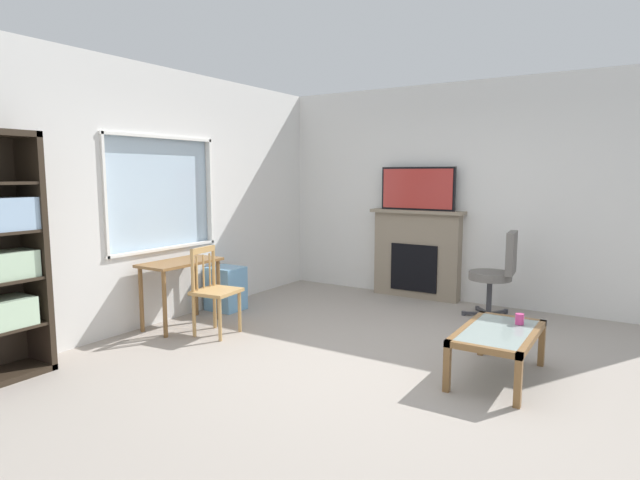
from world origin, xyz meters
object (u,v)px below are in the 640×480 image
Objects in this scene: plastic_drawer_unit at (226,288)px; tv at (418,189)px; desk_under_window at (181,272)px; sippy_cup at (520,319)px; wooden_chair at (214,290)px; coffee_table at (498,337)px; fireplace at (417,254)px; office_chair at (498,270)px.

plastic_drawer_unit is 0.52× the size of tv.
sippy_cup is (0.57, -3.38, -0.14)m from desk_under_window.
sippy_cup is at bearing -80.42° from desk_under_window.
wooden_chair is (-0.04, -0.51, -0.12)m from desk_under_window.
coffee_table is at bearing -82.60° from wooden_chair.
fireplace is (1.85, -1.71, 0.32)m from plastic_drawer_unit.
tv is (1.83, -1.71, 1.19)m from plastic_drawer_unit.
wooden_chair is at bearing 133.50° from office_chair.
sippy_cup is (0.61, -2.87, -0.02)m from wooden_chair.
desk_under_window is 0.87× the size of tv.
plastic_drawer_unit is at bearing 137.00° from tv.
tv is 1.00× the size of office_chair.
wooden_chair is 3.19m from office_chair.
tv is (2.58, -1.66, 0.86)m from desk_under_window.
office_chair is at bearing -63.95° from plastic_drawer_unit.
sippy_cup is at bearing -160.65° from office_chair.
wooden_chair is 0.90× the size of office_chair.
office_chair is at bearing -110.95° from fireplace.
plastic_drawer_unit is 0.52× the size of coffee_table.
fireplace is 2.67m from sippy_cup.
office_chair is 1.90m from coffee_table.
fireplace is 0.87m from tv.
office_chair reaches higher than sippy_cup.
desk_under_window is at bearing 147.29° from tv.
sippy_cup is at bearing -23.67° from coffee_table.
plastic_drawer_unit is 5.84× the size of sippy_cup.
tv is 11.15× the size of sippy_cup.
tv is (2.62, -1.15, 0.99)m from wooden_chair.
desk_under_window is 3.55m from office_chair.
plastic_drawer_unit is at bearing 86.99° from sippy_cup.
sippy_cup is (-2.01, -1.72, -1.01)m from tv.
coffee_table is (-2.28, -1.61, -0.25)m from fireplace.
plastic_drawer_unit is at bearing 137.28° from fireplace.
office_chair reaches higher than wooden_chair.
office_chair is at bearing 13.71° from coffee_table.
coffee_table is at bearing -144.73° from fireplace.
wooden_chair is 0.99m from plastic_drawer_unit.
coffee_table is (0.36, -2.76, -0.12)m from wooden_chair.
tv is 1.53m from office_chair.
plastic_drawer_unit is at bearing 35.62° from wooden_chair.
plastic_drawer_unit is (0.79, 0.56, -0.20)m from wooden_chair.
desk_under_window is 1.67× the size of plastic_drawer_unit.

